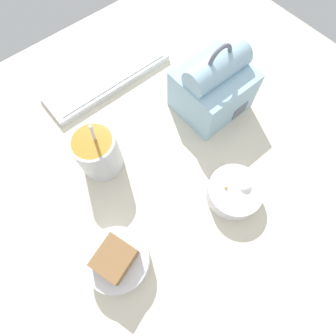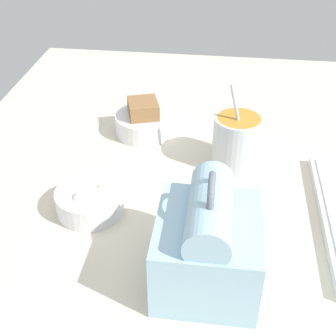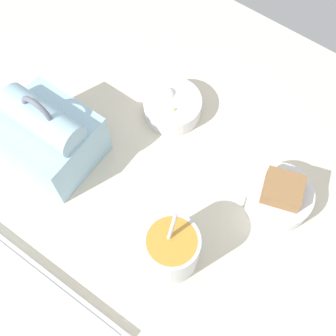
% 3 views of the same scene
% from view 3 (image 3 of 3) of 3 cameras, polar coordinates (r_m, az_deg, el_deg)
% --- Properties ---
extents(desk_surface, '(1.40, 1.10, 0.02)m').
position_cam_3_polar(desk_surface, '(0.95, -1.68, -4.43)').
color(desk_surface, beige).
rests_on(desk_surface, ground).
extents(keyboard, '(0.37, 0.12, 0.02)m').
position_cam_3_polar(keyboard, '(0.92, -16.49, -15.25)').
color(keyboard, silver).
rests_on(keyboard, desk_surface).
extents(lunch_bag, '(0.17, 0.16, 0.20)m').
position_cam_3_polar(lunch_bag, '(0.95, -14.25, 3.79)').
color(lunch_bag, '#9EC6DB').
rests_on(lunch_bag, desk_surface).
extents(soup_cup, '(0.10, 0.10, 0.19)m').
position_cam_3_polar(soup_cup, '(0.85, 0.45, -9.89)').
color(soup_cup, silver).
rests_on(soup_cup, desk_surface).
extents(bento_bowl_sandwich, '(0.13, 0.13, 0.08)m').
position_cam_3_polar(bento_bowl_sandwich, '(0.94, 13.39, -3.35)').
color(bento_bowl_sandwich, silver).
rests_on(bento_bowl_sandwich, desk_surface).
extents(bento_bowl_snacks, '(0.13, 0.13, 0.06)m').
position_cam_3_polar(bento_bowl_snacks, '(1.02, 0.54, 7.54)').
color(bento_bowl_snacks, silver).
rests_on(bento_bowl_snacks, desk_surface).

